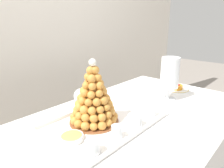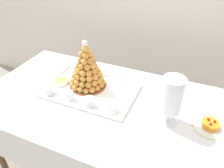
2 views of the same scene
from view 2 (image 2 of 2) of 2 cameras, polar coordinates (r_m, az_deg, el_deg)
buffet_table at (r=1.42m, az=-2.16°, el=-7.28°), size 1.58×0.87×0.77m
serving_tray at (r=1.44m, az=-5.71°, el=-1.62°), size 0.60×0.39×0.02m
croquembouche at (r=1.41m, az=-6.66°, el=3.92°), size 0.25×0.25×0.33m
dessert_cup_left at (r=1.44m, az=-16.19°, el=-1.64°), size 0.06×0.06×0.05m
dessert_cup_mid_left at (r=1.36m, az=-11.13°, el=-3.07°), size 0.05×0.05×0.06m
dessert_cup_centre at (r=1.30m, az=-5.96°, el=-4.70°), size 0.06×0.06×0.05m
dessert_cup_mid_right at (r=1.25m, az=0.39°, el=-6.36°), size 0.06×0.06×0.05m
creme_brulee_ramekin at (r=1.53m, az=-13.12°, el=0.66°), size 0.10×0.10×0.02m
macaron_goblet at (r=1.15m, az=15.36°, el=-3.12°), size 0.12×0.12×0.28m
fruit_tart_plate at (r=1.29m, az=24.28°, el=-9.92°), size 0.19×0.19×0.05m
wine_glass at (r=1.47m, az=-5.96°, el=5.23°), size 0.08×0.08×0.18m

